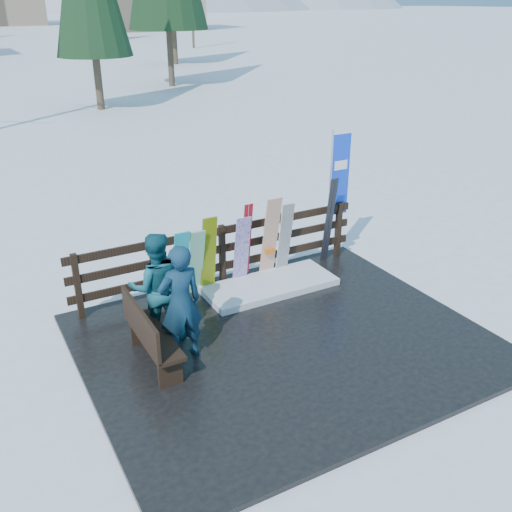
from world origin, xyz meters
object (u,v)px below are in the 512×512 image
person_back (157,287)px  rental_flag (337,180)px  snowboard_5 (270,238)px  snowboard_1 (196,263)px  snowboard_2 (209,255)px  snowboard_0 (181,265)px  snowboard_4 (285,239)px  bench (149,334)px  person_front (180,303)px  snowboard_3 (242,251)px

person_back → rental_flag: bearing=-149.0°
snowboard_5 → snowboard_1: bearing=180.0°
snowboard_2 → snowboard_0: bearing=180.0°
person_back → snowboard_4: bearing=-146.7°
snowboard_1 → person_back: (-1.05, -0.97, 0.23)m
snowboard_4 → person_back: bearing=-161.2°
bench → snowboard_4: bearing=26.4°
snowboard_2 → snowboard_4: snowboard_2 is taller
snowboard_0 → person_front: bearing=-111.6°
rental_flag → bench: bearing=-157.7°
snowboard_5 → person_back: bearing=-159.1°
snowboard_3 → person_front: bearing=-138.1°
snowboard_3 → snowboard_5: (0.59, 0.00, 0.13)m
snowboard_4 → person_front: (-2.74, -1.64, 0.16)m
snowboard_0 → person_back: (-0.77, -0.97, 0.20)m
bench → person_front: person_front is taller
snowboard_3 → snowboard_4: snowboard_4 is taller
person_front → person_back: bearing=-81.4°
snowboard_1 → snowboard_2: (0.25, 0.00, 0.09)m
snowboard_2 → person_front: (-1.18, -1.64, 0.15)m
snowboard_1 → person_front: (-0.94, -1.64, 0.25)m
snowboard_0 → snowboard_4: size_ratio=0.94×
snowboard_5 → person_front: 2.93m
snowboard_5 → person_back: size_ratio=0.94×
snowboard_2 → person_back: 1.63m
snowboard_1 → rental_flag: 3.31m
snowboard_0 → person_front: size_ratio=0.77×
snowboard_4 → person_back: size_ratio=0.84×
rental_flag → snowboard_5: bearing=-170.8°
snowboard_3 → person_front: (-1.83, -1.64, 0.21)m
snowboard_2 → bench: bearing=-136.1°
snowboard_2 → snowboard_5: snowboard_5 is taller
snowboard_1 → snowboard_3: snowboard_3 is taller
snowboard_0 → snowboard_4: snowboard_4 is taller
rental_flag → person_front: (-4.09, -1.91, -0.71)m
snowboard_3 → rental_flag: size_ratio=0.53×
snowboard_3 → snowboard_4: size_ratio=0.93×
snowboard_3 → snowboard_4: 0.91m
bench → snowboard_3: 2.83m
person_front → person_back: 0.68m
snowboard_2 → person_back: size_ratio=0.85×
snowboard_0 → snowboard_1: (0.29, 0.00, -0.02)m
snowboard_3 → person_front: 2.47m
snowboard_1 → person_back: bearing=-137.3°
snowboard_5 → person_back: person_back is taller
snowboard_3 → snowboard_4: bearing=0.0°
snowboard_4 → person_back: (-2.86, -0.97, 0.15)m
snowboard_2 → person_front: bearing=-125.8°
bench → rental_flag: rental_flag is taller
snowboard_5 → rental_flag: (1.67, 0.27, 0.79)m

